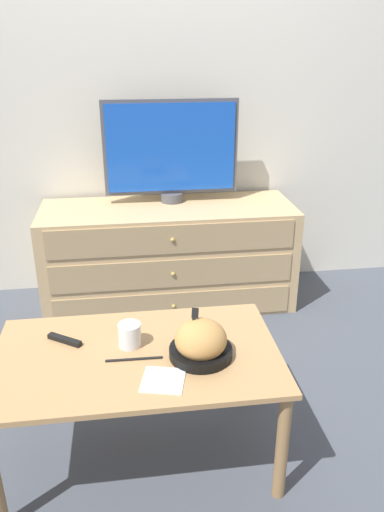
# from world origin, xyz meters

# --- Properties ---
(ground_plane) EXTENTS (12.00, 12.00, 0.00)m
(ground_plane) POSITION_xyz_m (0.00, 0.00, 0.00)
(ground_plane) COLOR #474C56
(wall_back) EXTENTS (12.00, 0.05, 2.60)m
(wall_back) POSITION_xyz_m (0.00, 0.03, 1.30)
(wall_back) COLOR silver
(wall_back) RESTS_ON ground_plane
(dresser) EXTENTS (1.45, 0.53, 0.61)m
(dresser) POSITION_xyz_m (0.02, -0.29, 0.30)
(dresser) COLOR tan
(dresser) RESTS_ON ground_plane
(tv) EXTENTS (0.77, 0.13, 0.58)m
(tv) POSITION_xyz_m (0.05, -0.18, 0.91)
(tv) COLOR #515156
(tv) RESTS_ON dresser
(coffee_table) EXTENTS (1.01, 0.60, 0.46)m
(coffee_table) POSITION_xyz_m (-0.21, -1.51, 0.40)
(coffee_table) COLOR tan
(coffee_table) RESTS_ON ground_plane
(takeout_bowl) EXTENTS (0.22, 0.22, 0.17)m
(takeout_bowl) POSITION_xyz_m (0.02, -1.55, 0.52)
(takeout_bowl) COLOR black
(takeout_bowl) RESTS_ON coffee_table
(drink_cup) EXTENTS (0.08, 0.08, 0.09)m
(drink_cup) POSITION_xyz_m (-0.23, -1.45, 0.50)
(drink_cup) COLOR beige
(drink_cup) RESTS_ON coffee_table
(napkin) EXTENTS (0.16, 0.16, 0.00)m
(napkin) POSITION_xyz_m (-0.13, -1.68, 0.46)
(napkin) COLOR white
(napkin) RESTS_ON coffee_table
(knife) EXTENTS (0.20, 0.01, 0.01)m
(knife) POSITION_xyz_m (-0.22, -1.55, 0.46)
(knife) COLOR black
(knife) RESTS_ON coffee_table
(remote_control) EXTENTS (0.13, 0.10, 0.02)m
(remote_control) POSITION_xyz_m (-0.47, -1.40, 0.47)
(remote_control) COLOR black
(remote_control) RESTS_ON coffee_table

